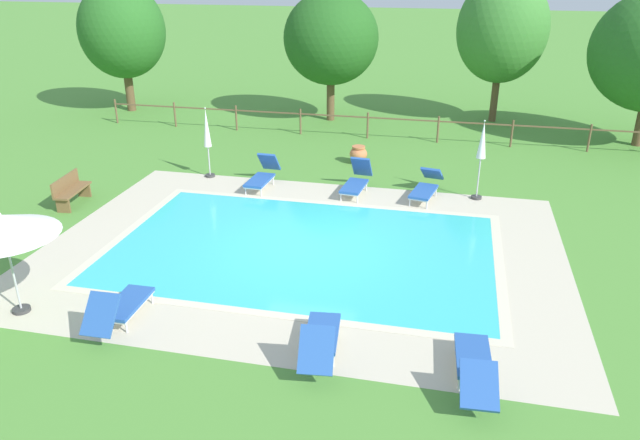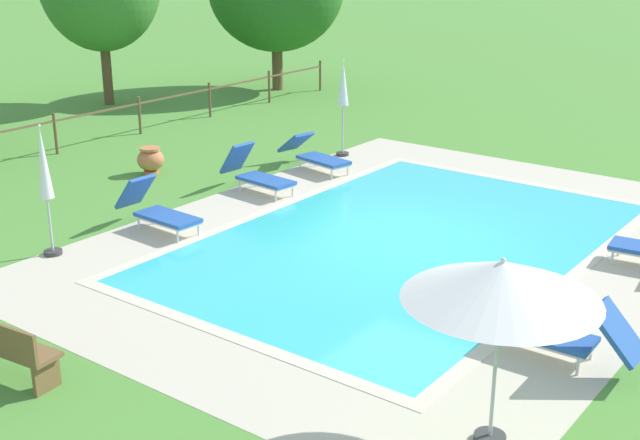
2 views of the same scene
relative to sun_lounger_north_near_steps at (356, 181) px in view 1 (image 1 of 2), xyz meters
The scene contains 19 objects.
ground_plane 4.23m from the sun_lounger_north_near_steps, 99.06° to the right, with size 160.00×160.00×0.00m, color #518E38.
pool_deck_paving 4.23m from the sun_lounger_north_near_steps, 99.06° to the right, with size 12.85×9.50×0.01m, color beige.
swimming_pool_water 4.23m from the sun_lounger_north_near_steps, 99.06° to the right, with size 9.34×5.99×0.01m, color #38C6D1.
pool_coping_rim 4.23m from the sun_lounger_north_near_steps, 99.06° to the right, with size 9.82×6.47×0.01m.
sun_lounger_north_near_steps is the anchor object (origin of this frame).
sun_lounger_north_mid 8.89m from the sun_lounger_north_near_steps, 112.03° to the right, with size 0.64×1.91×0.95m.
sun_lounger_north_far 2.99m from the sun_lounger_north_near_steps, behind, with size 0.69×1.89×0.98m.
sun_lounger_north_end 9.23m from the sun_lounger_north_near_steps, 67.82° to the right, with size 0.73×2.09×0.74m.
sun_lounger_south_near_corner 2.13m from the sun_lounger_north_near_steps, ahead, with size 0.96×2.08×0.84m.
sun_lounger_south_mid 8.44m from the sun_lounger_north_near_steps, 84.81° to the right, with size 0.82×1.98×0.93m.
patio_umbrella_open_foreground 10.11m from the sun_lounger_north_near_steps, 124.02° to the right, with size 2.13×2.13×2.21m.
patio_umbrella_closed_row_west 3.86m from the sun_lounger_north_near_steps, ahead, with size 0.32×0.32×2.43m.
patio_umbrella_closed_row_mid_west 5.13m from the sun_lounger_north_near_steps, behind, with size 0.32×0.32×2.34m.
wooden_bench_lawn_side 8.50m from the sun_lounger_north_near_steps, 160.89° to the right, with size 0.61×1.54×0.87m.
terracotta_urn_near_fence 2.95m from the sun_lounger_north_near_steps, 98.12° to the left, with size 0.62×0.62×0.63m.
perimeter_fence 6.25m from the sun_lounger_north_near_steps, 95.45° to the left, with size 22.37×0.08×1.05m.
tree_west_mid 15.34m from the sun_lounger_north_near_steps, 145.23° to the left, with size 3.88×3.88×5.82m.
tree_centre 11.70m from the sun_lounger_north_near_steps, 66.62° to the left, with size 3.81×3.81×6.17m.
tree_east_mid 9.76m from the sun_lounger_north_near_steps, 106.78° to the left, with size 4.07×4.07×5.50m.
Camera 1 is at (3.44, -13.17, 6.70)m, focal length 33.89 mm.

